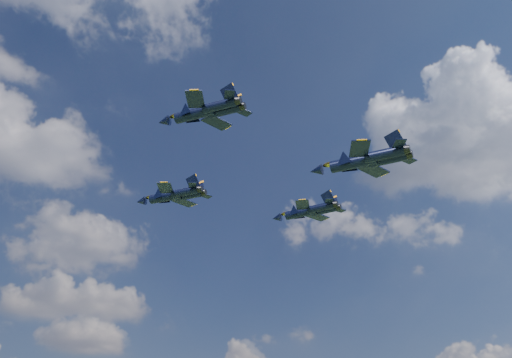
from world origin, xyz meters
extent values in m
cylinder|color=black|center=(-17.53, 21.46, 56.37)|extent=(6.54, 7.19, 1.62)
cone|color=black|center=(-20.96, 25.40, 56.37)|extent=(2.69, 2.77, 1.53)
ellipsoid|color=brown|center=(-19.48, 23.70, 56.87)|extent=(2.36, 2.52, 0.74)
cube|color=black|center=(-18.80, 17.97, 56.37)|extent=(3.97, 4.76, 0.16)
cube|color=black|center=(-13.90, 22.22, 56.37)|extent=(4.68, 3.56, 0.16)
cube|color=black|center=(-14.99, 14.95, 56.37)|extent=(2.04, 2.50, 0.13)
cube|color=black|center=(-11.45, 18.03, 56.37)|extent=(2.41, 1.80, 0.13)
cube|color=black|center=(-14.44, 16.38, 57.63)|extent=(2.22, 1.69, 2.71)
cube|color=black|center=(-12.94, 17.68, 57.63)|extent=(1.58, 2.41, 2.71)
cylinder|color=black|center=(-22.28, -5.46, 56.63)|extent=(6.15, 6.84, 1.54)
cone|color=black|center=(-25.49, -1.69, 56.63)|extent=(2.54, 2.63, 1.45)
ellipsoid|color=brown|center=(-24.11, -3.31, 57.09)|extent=(2.22, 2.40, 0.70)
cube|color=black|center=(-23.51, -8.75, 56.63)|extent=(3.78, 4.51, 0.15)
cube|color=black|center=(-18.83, -4.76, 56.63)|extent=(4.43, 3.35, 0.15)
cube|color=black|center=(-19.93, -11.64, 56.63)|extent=(1.94, 2.38, 0.12)
cube|color=black|center=(-16.55, -8.76, 56.63)|extent=(2.28, 1.69, 0.12)
cube|color=black|center=(-19.40, -10.29, 57.82)|extent=(2.09, 1.62, 2.57)
cube|color=black|center=(-17.97, -9.07, 57.82)|extent=(1.50, 2.29, 2.57)
cylinder|color=black|center=(8.52, 18.78, 57.21)|extent=(6.07, 7.88, 1.68)
cone|color=black|center=(5.51, 23.25, 57.21)|extent=(2.66, 2.89, 1.58)
ellipsoid|color=brown|center=(6.81, 21.33, 57.73)|extent=(2.24, 2.72, 0.76)
cube|color=black|center=(6.79, 15.36, 57.21)|extent=(4.40, 4.90, 0.17)
cube|color=black|center=(12.34, 19.11, 57.21)|extent=(4.69, 3.26, 0.17)
cube|color=black|center=(10.32, 11.79, 57.21)|extent=(2.28, 2.63, 0.13)
cube|color=black|center=(14.33, 14.50, 57.21)|extent=(2.37, 1.62, 0.13)
cube|color=black|center=(11.06, 13.19, 58.52)|extent=(2.08, 1.98, 2.80)
cube|color=black|center=(12.76, 14.34, 58.52)|extent=(1.60, 2.62, 2.80)
cylinder|color=black|center=(3.19, -5.82, 55.00)|extent=(7.20, 8.54, 1.87)
cone|color=black|center=(-0.50, -1.05, 55.00)|extent=(3.05, 3.22, 1.77)
ellipsoid|color=brown|center=(1.09, -3.11, 55.57)|extent=(2.62, 2.97, 0.85)
cube|color=black|center=(1.51, -9.75, 55.00)|extent=(4.74, 5.49, 0.19)
cube|color=black|center=(7.42, -5.17, 55.00)|extent=(5.33, 3.90, 0.19)
cube|color=black|center=(5.70, -13.47, 55.00)|extent=(2.45, 2.91, 0.15)
cube|color=black|center=(9.97, -10.16, 55.00)|extent=(2.72, 1.96, 0.15)
cube|color=black|center=(6.42, -11.86, 56.45)|extent=(2.45, 2.07, 3.13)
cube|color=black|center=(8.23, -10.46, 56.45)|extent=(1.81, 2.85, 3.13)
camera|label=1|loc=(-43.59, -67.40, 14.34)|focal=40.00mm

